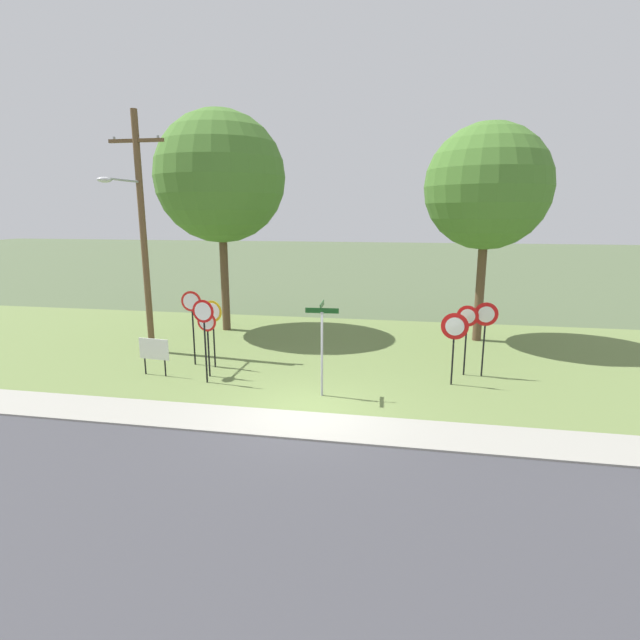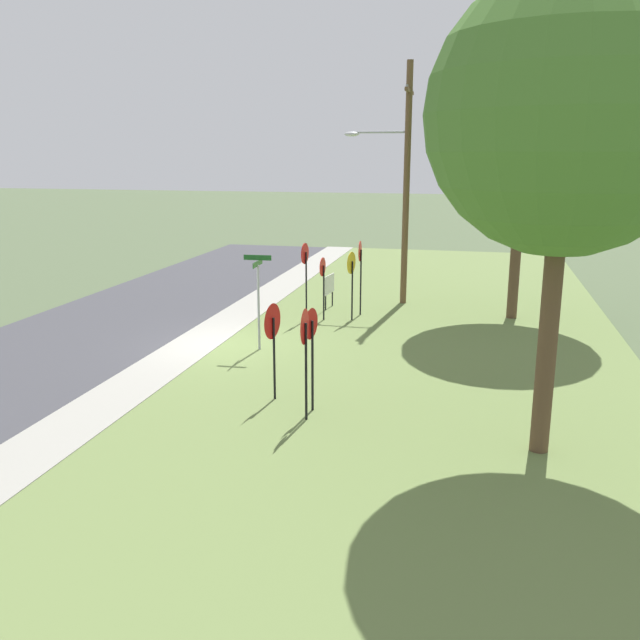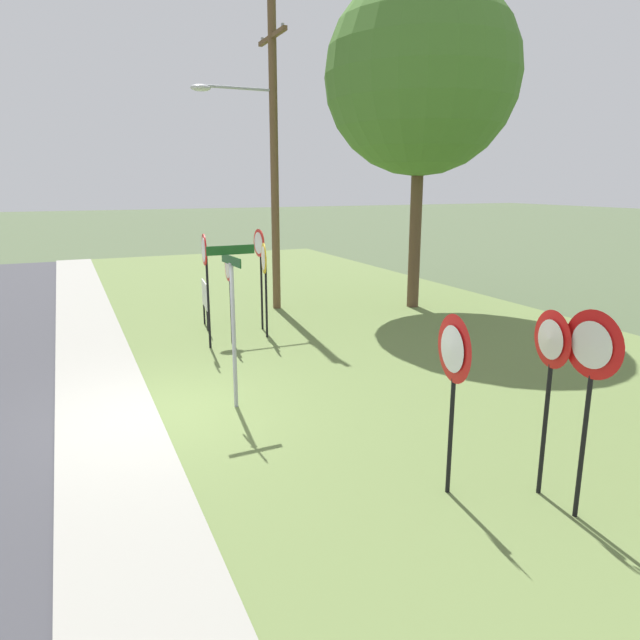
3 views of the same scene
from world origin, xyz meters
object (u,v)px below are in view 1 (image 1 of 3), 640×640
at_px(stop_sign_near_left, 192,312).
at_px(yield_sign_far_left, 467,324).
at_px(yield_sign_near_right, 485,321).
at_px(notice_board, 154,351).
at_px(stop_sign_near_right, 213,319).
at_px(stop_sign_far_center, 207,330).
at_px(oak_tree_right, 487,187).
at_px(stop_sign_far_left, 204,323).
at_px(yield_sign_near_left, 454,332).
at_px(utility_pole, 140,227).
at_px(street_name_post, 322,340).
at_px(oak_tree_left, 220,178).

bearing_deg(stop_sign_near_left, yield_sign_far_left, 0.62).
height_order(yield_sign_near_right, yield_sign_far_left, yield_sign_near_right).
bearing_deg(notice_board, stop_sign_near_right, 41.65).
bearing_deg(stop_sign_far_center, oak_tree_right, 38.64).
xyz_separation_m(stop_sign_far_left, yield_sign_near_left, (7.63, 1.18, -0.24)).
bearing_deg(stop_sign_near_right, utility_pole, 168.51).
relative_size(stop_sign_near_right, utility_pole, 0.27).
xyz_separation_m(yield_sign_far_left, street_name_post, (-4.33, -2.65, -0.07)).
distance_m(yield_sign_far_left, utility_pole, 12.05).
xyz_separation_m(street_name_post, utility_pole, (-7.33, 3.25, 3.10)).
xyz_separation_m(stop_sign_far_left, yield_sign_near_right, (8.69, 2.22, -0.09)).
xyz_separation_m(stop_sign_far_center, yield_sign_near_left, (7.79, 0.60, 0.15)).
xyz_separation_m(stop_sign_far_left, oak_tree_left, (-2.00, 6.97, 4.83)).
relative_size(stop_sign_far_center, notice_board, 1.75).
bearing_deg(oak_tree_right, utility_pole, -161.54).
distance_m(stop_sign_far_left, yield_sign_near_left, 7.73).
distance_m(street_name_post, notice_board, 5.89).
height_order(yield_sign_far_left, utility_pole, utility_pole).
distance_m(stop_sign_far_center, street_name_post, 4.08).
height_order(yield_sign_near_right, notice_board, yield_sign_near_right).
bearing_deg(oak_tree_left, stop_sign_far_center, -73.91).
bearing_deg(yield_sign_near_right, street_name_post, -152.43).
relative_size(street_name_post, oak_tree_right, 0.32).
bearing_deg(oak_tree_left, yield_sign_near_left, -31.03).
height_order(street_name_post, oak_tree_left, oak_tree_left).
xyz_separation_m(stop_sign_near_left, yield_sign_far_left, (9.29, 0.53, -0.17)).
height_order(street_name_post, utility_pole, utility_pole).
relative_size(stop_sign_near_left, oak_tree_left, 0.28).
distance_m(stop_sign_near_left, yield_sign_near_left, 8.83).
distance_m(oak_tree_left, oak_tree_right, 11.16).
xyz_separation_m(yield_sign_near_right, utility_pole, (-12.22, 0.60, 2.93)).
bearing_deg(oak_tree_right, street_name_post, -125.58).
distance_m(yield_sign_near_right, oak_tree_right, 6.56).
bearing_deg(yield_sign_near_right, stop_sign_far_left, -166.51).
bearing_deg(utility_pole, stop_sign_near_left, -25.56).
bearing_deg(utility_pole, yield_sign_far_left, -2.95).
bearing_deg(street_name_post, yield_sign_far_left, 28.80).
xyz_separation_m(stop_sign_near_right, notice_board, (-1.62, -1.14, -0.89)).
relative_size(yield_sign_near_right, yield_sign_far_left, 1.05).
height_order(stop_sign_far_center, yield_sign_near_left, yield_sign_near_left).
bearing_deg(oak_tree_left, stop_sign_far_left, -74.01).
height_order(yield_sign_far_left, oak_tree_right, oak_tree_right).
distance_m(yield_sign_far_left, street_name_post, 5.07).
distance_m(yield_sign_near_left, utility_pole, 11.70).
xyz_separation_m(stop_sign_near_left, oak_tree_left, (-0.82, 5.28, 4.86)).
distance_m(street_name_post, utility_pole, 8.59).
bearing_deg(street_name_post, utility_pole, 153.41).
bearing_deg(stop_sign_far_left, yield_sign_near_left, 14.07).
height_order(stop_sign_far_center, oak_tree_right, oak_tree_right).
xyz_separation_m(yield_sign_near_left, utility_pole, (-11.17, 1.64, 3.07)).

